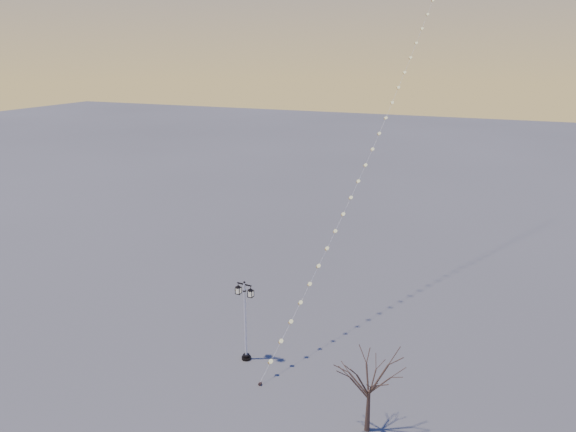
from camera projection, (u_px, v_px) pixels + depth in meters
The scene contains 4 objects.
ground at pixel (244, 398), 30.96m from camera, with size 300.00×300.00×0.00m, color #545454.
street_lamp at pixel (245, 317), 33.96m from camera, with size 1.44×0.63×5.68m.
bare_tree at pixel (370, 380), 27.38m from camera, with size 2.75×2.75×4.56m.
kite_train at pixel (394, 75), 42.21m from camera, with size 7.36×38.38×36.00m.
Camera 1 is at (12.44, -23.29, 19.64)m, focal length 32.52 mm.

